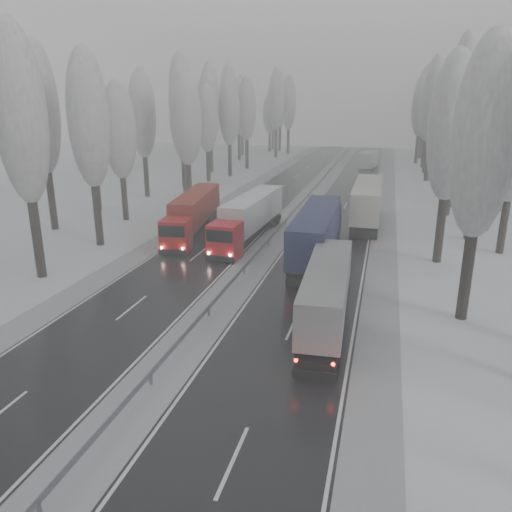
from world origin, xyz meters
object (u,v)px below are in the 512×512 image
at_px(truck_red_white, 250,215).
at_px(truck_red_red, 194,211).
at_px(truck_blue_box, 318,230).
at_px(truck_cream_box, 367,199).
at_px(box_truck_distant, 369,159).
at_px(truck_grey_tarp, 328,285).

bearing_deg(truck_red_white, truck_red_red, 176.69).
height_order(truck_blue_box, truck_red_red, truck_blue_box).
bearing_deg(truck_blue_box, truck_cream_box, 75.88).
distance_m(truck_blue_box, box_truck_distant, 61.60).
distance_m(truck_grey_tarp, truck_red_red, 22.86).
bearing_deg(truck_red_white, truck_cream_box, 44.85).
xyz_separation_m(truck_grey_tarp, truck_blue_box, (-2.25, 11.60, 0.38)).
distance_m(truck_blue_box, truck_red_white, 8.58).
relative_size(truck_blue_box, truck_red_red, 1.11).
relative_size(truck_cream_box, box_truck_distant, 2.03).
xyz_separation_m(truck_blue_box, truck_cream_box, (3.38, 14.34, 0.04)).
xyz_separation_m(truck_grey_tarp, box_truck_distant, (-0.61, 73.17, -0.59)).
distance_m(box_truck_distant, truck_red_white, 57.45).
distance_m(truck_cream_box, box_truck_distant, 47.27).
height_order(truck_cream_box, truck_red_red, truck_cream_box).
height_order(truck_cream_box, truck_red_white, truck_cream_box).
bearing_deg(truck_blue_box, truck_red_red, 156.62).
xyz_separation_m(truck_cream_box, box_truck_distant, (-1.74, 47.23, -1.01)).
bearing_deg(truck_red_white, truck_grey_tarp, -57.67).
distance_m(truck_grey_tarp, truck_cream_box, 25.96).
bearing_deg(truck_grey_tarp, box_truck_distant, 88.12).
xyz_separation_m(truck_grey_tarp, truck_cream_box, (1.13, 25.93, 0.42)).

